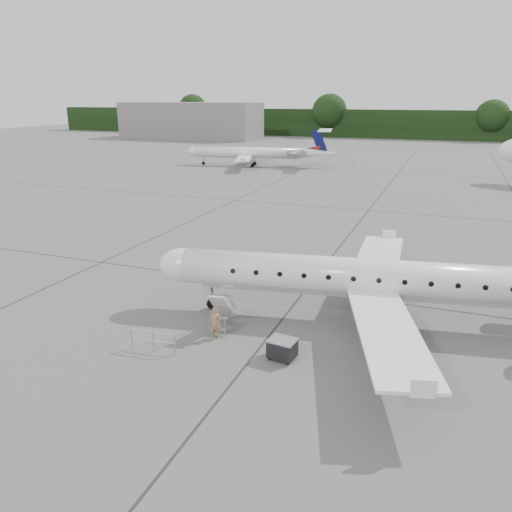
% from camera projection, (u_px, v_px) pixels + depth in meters
% --- Properties ---
extents(ground, '(320.00, 320.00, 0.00)m').
position_uv_depth(ground, '(399.00, 351.00, 23.41)').
color(ground, slate).
rests_on(ground, ground).
extents(treeline, '(260.00, 4.00, 8.00)m').
position_uv_depth(treeline, '(450.00, 125.00, 137.70)').
color(treeline, black).
rests_on(treeline, ground).
extents(terminal_building, '(40.00, 14.00, 10.00)m').
position_uv_depth(terminal_building, '(191.00, 120.00, 143.69)').
color(terminal_building, slate).
rests_on(terminal_building, ground).
extents(main_regional_jet, '(29.95, 23.83, 6.91)m').
position_uv_depth(main_regional_jet, '(382.00, 260.00, 25.43)').
color(main_regional_jet, white).
rests_on(main_regional_jet, ground).
extents(airstair, '(1.24, 2.43, 2.17)m').
position_uv_depth(airstair, '(222.00, 308.00, 25.57)').
color(airstair, white).
rests_on(airstair, ground).
extents(passenger, '(0.68, 0.53, 1.64)m').
position_uv_depth(passenger, '(215.00, 323.00, 24.43)').
color(passenger, '#9A7054').
rests_on(passenger, ground).
extents(safety_railing, '(2.20, 0.31, 1.00)m').
position_uv_depth(safety_railing, '(153.00, 342.00, 23.25)').
color(safety_railing, '#96989E').
rests_on(safety_railing, ground).
extents(baggage_cart, '(1.29, 1.10, 1.02)m').
position_uv_depth(baggage_cart, '(282.00, 349.00, 22.61)').
color(baggage_cart, black).
rests_on(baggage_cart, ground).
extents(bg_regional_left, '(27.06, 21.66, 6.36)m').
position_uv_depth(bg_regional_left, '(248.00, 147.00, 85.65)').
color(bg_regional_left, white).
rests_on(bg_regional_left, ground).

